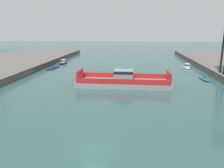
{
  "coord_description": "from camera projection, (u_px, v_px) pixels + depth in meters",
  "views": [
    {
      "loc": [
        3.95,
        -19.61,
        11.87
      ],
      "look_at": [
        0.0,
        19.34,
        2.0
      ],
      "focal_mm": 34.99,
      "sensor_mm": 36.0,
      "label": 1
    }
  ],
  "objects": [
    {
      "name": "moored_boat_far_left",
      "position": [
        64.0,
        62.0,
        77.02
      ],
      "size": [
        2.27,
        6.01,
        1.49
      ],
      "color": "black",
      "rests_on": "ground"
    },
    {
      "name": "moored_boat_near_right",
      "position": [
        204.0,
        78.0,
        53.08
      ],
      "size": [
        1.98,
        6.06,
        0.9
      ],
      "color": "#237075",
      "rests_on": "ground"
    },
    {
      "name": "moored_boat_near_left",
      "position": [
        53.0,
        68.0,
        68.09
      ],
      "size": [
        3.3,
        7.69,
        0.93
      ],
      "color": "navy",
      "rests_on": "ground"
    },
    {
      "name": "moored_boat_mid_left",
      "position": [
        187.0,
        66.0,
        68.21
      ],
      "size": [
        1.86,
        5.53,
        1.49
      ],
      "color": "white",
      "rests_on": "ground"
    },
    {
      "name": "chain_ferry",
      "position": [
        123.0,
        81.0,
        46.65
      ],
      "size": [
        20.02,
        6.36,
        3.48
      ],
      "color": "#939399",
      "rests_on": "ground"
    },
    {
      "name": "ground_plane",
      "position": [
        93.0,
        149.0,
        22.2
      ],
      "size": [
        400.0,
        400.0,
        0.0
      ],
      "primitive_type": "plane",
      "color": "#335B5B"
    }
  ]
}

